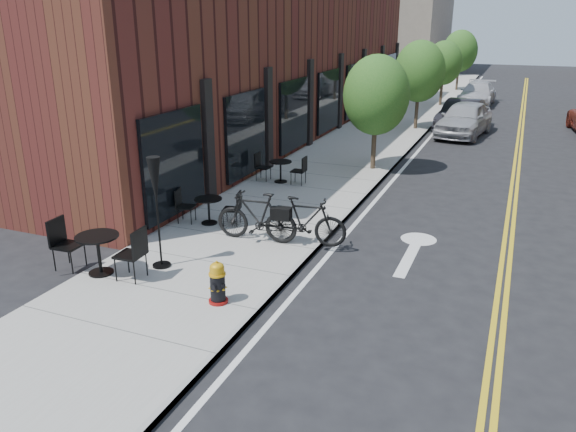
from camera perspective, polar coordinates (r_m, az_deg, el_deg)
The scene contains 18 objects.
ground at distance 11.43m, azimuth 0.19°, elevation -6.63°, with size 120.00×120.00×0.00m, color black.
sidewalk_near at distance 20.96m, azimuth 5.54°, elevation 5.71°, with size 4.00×70.00×0.12m, color #9E9B93.
building_near at distance 25.73m, azimuth -1.43°, elevation 16.11°, with size 5.00×28.00×7.00m, color #4F1E19.
bg_building_left at distance 58.70m, azimuth 11.43°, elevation 19.16°, with size 8.00×14.00×10.00m, color #726656.
tree_near_a at distance 19.18m, azimuth 8.96°, elevation 12.02°, with size 2.20×2.20×3.81m.
tree_near_b at distance 26.97m, azimuth 13.22°, elevation 14.11°, with size 2.30×2.30×3.98m.
tree_near_c at distance 34.87m, azimuth 15.55°, elevation 14.74°, with size 2.10×2.10×3.67m.
tree_near_d at distance 42.78m, azimuth 17.08°, elevation 15.72°, with size 2.40×2.40×4.11m.
fire_hydrant at distance 10.29m, azimuth -7.17°, elevation -6.77°, with size 0.43×0.43×0.82m.
bicycle_left at distance 12.94m, azimuth -3.20°, elevation -0.05°, with size 0.55×1.95×1.17m, color black.
bicycle_right at distance 12.67m, azimuth 1.77°, elevation -0.55°, with size 0.53×1.89×1.14m, color black.
bistro_set_a at distance 11.89m, azimuth -18.71°, elevation -3.17°, with size 2.00×0.91×1.07m.
bistro_set_b at distance 14.19m, azimuth -8.07°, elevation 0.91°, with size 1.64×0.83×0.86m.
bistro_set_c at distance 17.67m, azimuth -0.76°, elevation 4.86°, with size 1.61×0.70×0.87m.
patio_umbrella at distance 11.51m, azimuth -13.31°, elevation 2.66°, with size 0.38×0.38×2.34m.
parked_car_a at distance 26.58m, azimuth 17.48°, elevation 9.41°, with size 1.80×4.48×1.53m, color #A3A5AC.
parked_car_b at distance 27.94m, azimuth 17.19°, elevation 9.77°, with size 1.49×4.28×1.41m, color black.
parked_car_c at distance 36.55m, azimuth 18.68°, elevation 11.70°, with size 1.90×4.67×1.35m, color silver.
Camera 1 is at (3.88, -9.49, 5.04)m, focal length 35.00 mm.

